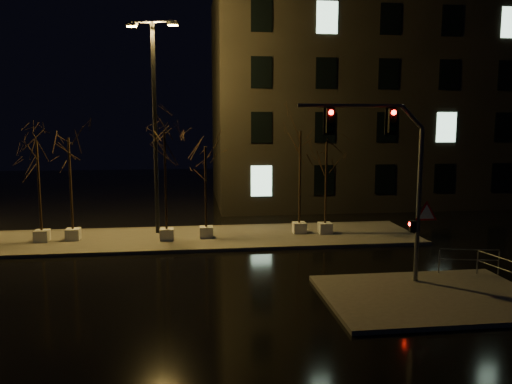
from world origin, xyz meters
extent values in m
plane|color=black|center=(0.00, 0.00, 0.00)|extent=(90.00, 90.00, 0.00)
cube|color=#47443F|center=(0.00, 6.00, 0.07)|extent=(22.00, 5.00, 0.15)
cube|color=#47443F|center=(7.50, -3.50, 0.07)|extent=(7.00, 5.00, 0.15)
cube|color=black|center=(14.00, 18.00, 7.50)|extent=(25.00, 12.00, 15.00)
cube|color=beige|center=(-7.44, 5.92, 0.43)|extent=(0.65, 0.65, 0.55)
cylinder|color=black|center=(-7.44, 5.92, 2.81)|extent=(0.11, 0.11, 4.22)
cube|color=beige|center=(-6.04, 6.09, 0.43)|extent=(0.65, 0.65, 0.55)
cylinder|color=black|center=(-6.04, 6.09, 2.89)|extent=(0.11, 0.11, 4.38)
cube|color=beige|center=(-1.53, 5.52, 0.43)|extent=(0.65, 0.65, 0.55)
cylinder|color=black|center=(-1.53, 5.52, 3.03)|extent=(0.11, 0.11, 4.65)
cube|color=beige|center=(0.39, 5.77, 0.43)|extent=(0.65, 0.65, 0.55)
cylinder|color=black|center=(0.39, 5.77, 2.67)|extent=(0.11, 0.11, 3.95)
cube|color=beige|center=(5.17, 6.20, 0.43)|extent=(0.65, 0.65, 0.55)
cylinder|color=black|center=(5.17, 6.20, 3.04)|extent=(0.11, 0.11, 4.68)
cube|color=beige|center=(6.47, 5.93, 0.43)|extent=(0.65, 0.65, 0.55)
cylinder|color=black|center=(6.47, 5.93, 2.76)|extent=(0.11, 0.11, 4.13)
cylinder|color=#56595E|center=(7.65, -2.06, 2.87)|extent=(0.16, 0.16, 5.44)
cylinder|color=#56595E|center=(5.07, -2.05, 6.35)|extent=(3.63, 0.14, 0.13)
cube|color=black|center=(6.56, -2.05, 5.85)|extent=(0.27, 0.20, 0.82)
cube|color=black|center=(4.38, -2.04, 5.85)|extent=(0.27, 0.20, 0.82)
cube|color=black|center=(7.45, -2.05, 2.14)|extent=(0.20, 0.16, 0.41)
cone|color=red|center=(7.92, -2.10, 2.60)|extent=(0.94, 0.03, 0.94)
sphere|color=#FF0C07|center=(7.65, -2.06, 6.12)|extent=(0.16, 0.16, 0.16)
cylinder|color=black|center=(-2.08, 7.21, 5.42)|extent=(0.21, 0.21, 10.53)
cylinder|color=black|center=(-2.08, 7.21, 10.68)|extent=(2.26, 0.73, 0.11)
cube|color=yellow|center=(-3.09, 7.49, 10.53)|extent=(0.59, 0.43, 0.21)
cube|color=yellow|center=(-1.06, 6.92, 10.53)|extent=(0.59, 0.43, 0.21)
cylinder|color=#56595E|center=(8.94, -1.27, 0.59)|extent=(0.05, 0.05, 0.88)
cylinder|color=#56595E|center=(11.06, -1.73, 0.59)|extent=(0.05, 0.05, 0.88)
cylinder|color=#56595E|center=(10.00, -1.50, 1.08)|extent=(2.12, 0.50, 0.04)
cylinder|color=#56595E|center=(10.00, -1.50, 0.69)|extent=(2.12, 0.50, 0.04)
cylinder|color=#56595E|center=(10.31, -1.56, 0.57)|extent=(0.05, 0.05, 0.85)
cylinder|color=#56595E|center=(10.50, -2.48, 1.04)|extent=(0.42, 1.85, 0.04)
cylinder|color=#56595E|center=(10.50, -2.48, 0.67)|extent=(0.42, 1.85, 0.04)
camera|label=1|loc=(-0.23, -18.50, 5.78)|focal=35.00mm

